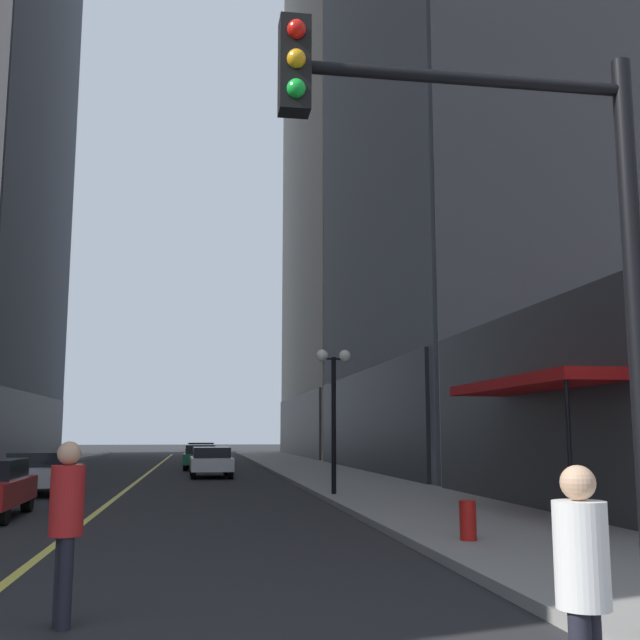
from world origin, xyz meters
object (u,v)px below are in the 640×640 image
(car_silver, at_px, (41,471))
(pedestrian_in_white_shirt, at_px, (583,581))
(car_white, at_px, (211,461))
(car_green, at_px, (201,456))
(street_lamp_right_mid, at_px, (334,388))
(pedestrian_in_red_jacket, at_px, (66,517))
(traffic_light_near_right, at_px, (526,232))
(car_yellow, at_px, (200,452))
(fire_hydrant_right, at_px, (468,525))

(car_silver, distance_m, pedestrian_in_white_shirt, 22.57)
(car_white, height_order, pedestrian_in_white_shirt, pedestrian_in_white_shirt)
(car_green, distance_m, street_lamp_right_mid, 19.89)
(pedestrian_in_red_jacket, relative_size, traffic_light_near_right, 0.32)
(car_white, height_order, street_lamp_right_mid, street_lamp_right_mid)
(pedestrian_in_white_shirt, relative_size, traffic_light_near_right, 0.30)
(pedestrian_in_white_shirt, bearing_deg, car_yellow, 92.78)
(car_yellow, bearing_deg, street_lamp_right_mid, -82.45)
(car_green, xyz_separation_m, street_lamp_right_mid, (3.84, -19.35, 2.54))
(pedestrian_in_red_jacket, bearing_deg, car_silver, 101.66)
(car_silver, height_order, street_lamp_right_mid, street_lamp_right_mid)
(street_lamp_right_mid, bearing_deg, car_green, 101.22)
(car_white, xyz_separation_m, street_lamp_right_mid, (3.43, -11.90, 2.54))
(pedestrian_in_white_shirt, distance_m, fire_hydrant_right, 8.19)
(traffic_light_near_right, bearing_deg, pedestrian_in_red_jacket, 157.09)
(pedestrian_in_white_shirt, bearing_deg, car_silver, 109.05)
(fire_hydrant_right, bearing_deg, car_white, 100.12)
(car_yellow, bearing_deg, car_green, -89.78)
(car_yellow, bearing_deg, pedestrian_in_red_jacket, -91.84)
(pedestrian_in_red_jacket, distance_m, street_lamp_right_mid, 15.51)
(car_white, distance_m, pedestrian_in_white_shirt, 29.95)
(car_white, distance_m, car_yellow, 17.35)
(car_yellow, xyz_separation_m, pedestrian_in_red_jacket, (-1.41, -43.66, 0.36))
(car_yellow, relative_size, street_lamp_right_mid, 1.00)
(car_white, distance_m, street_lamp_right_mid, 12.64)
(car_silver, height_order, traffic_light_near_right, traffic_light_near_right)
(traffic_light_near_right, height_order, fire_hydrant_right, traffic_light_near_right)
(pedestrian_in_red_jacket, height_order, traffic_light_near_right, traffic_light_near_right)
(pedestrian_in_white_shirt, xyz_separation_m, traffic_light_near_right, (0.53, 1.78, 2.74))
(street_lamp_right_mid, distance_m, fire_hydrant_right, 10.50)
(pedestrian_in_red_jacket, bearing_deg, car_green, 87.55)
(street_lamp_right_mid, bearing_deg, traffic_light_near_right, -93.71)
(car_green, height_order, fire_hydrant_right, car_green)
(traffic_light_near_right, height_order, street_lamp_right_mid, traffic_light_near_right)
(pedestrian_in_white_shirt, xyz_separation_m, pedestrian_in_red_jacket, (-3.70, 3.57, 0.08))
(car_yellow, bearing_deg, traffic_light_near_right, -86.44)
(traffic_light_near_right, xyz_separation_m, street_lamp_right_mid, (1.05, 16.20, -0.49))
(pedestrian_in_white_shirt, bearing_deg, traffic_light_near_right, 73.34)
(car_green, bearing_deg, car_yellow, 90.22)
(car_yellow, relative_size, pedestrian_in_red_jacket, 2.42)
(car_white, xyz_separation_m, pedestrian_in_red_jacket, (-1.86, -26.32, 0.36))
(pedestrian_in_white_shirt, bearing_deg, car_white, 93.53)
(car_green, relative_size, street_lamp_right_mid, 1.01)
(car_white, height_order, traffic_light_near_right, traffic_light_near_right)
(pedestrian_in_red_jacket, xyz_separation_m, fire_hydrant_right, (5.78, 4.32, -0.68))
(car_white, distance_m, traffic_light_near_right, 28.37)
(pedestrian_in_white_shirt, distance_m, pedestrian_in_red_jacket, 5.14)
(car_white, distance_m, pedestrian_in_red_jacket, 26.38)
(car_white, relative_size, car_green, 0.95)
(car_white, bearing_deg, car_yellow, 91.49)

